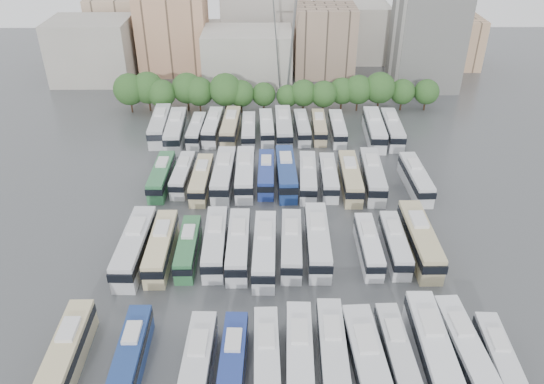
{
  "coord_description": "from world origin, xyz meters",
  "views": [
    {
      "loc": [
        -1.24,
        -60.01,
        43.0
      ],
      "look_at": [
        -0.81,
        5.3,
        3.0
      ],
      "focal_mm": 35.0,
      "sensor_mm": 36.0,
      "label": 1
    }
  ],
  "objects_px": {
    "bus_r0_s2": "(131,354)",
    "bus_r1_s4": "(215,242)",
    "bus_r2_s4": "(224,174)",
    "bus_r3_s0": "(160,125)",
    "bus_r0_s10": "(396,351)",
    "bus_r0_s11": "(432,348)",
    "bus_r3_s12": "(374,129)",
    "bus_r1_s1": "(135,246)",
    "bus_r1_s12": "(420,239)",
    "bus_r2_s1": "(162,176)",
    "bus_r3_s1": "(176,130)",
    "bus_r2_s6": "(266,173)",
    "bus_r0_s0": "(67,353)",
    "bus_r0_s12": "(463,347)",
    "bus_r1_s6": "(265,249)",
    "bus_r0_s7": "(299,355)",
    "bus_r3_s4": "(231,127)",
    "bus_r2_s9": "(329,177)",
    "apartment_tower": "(428,28)",
    "bus_r2_s13": "(416,178)",
    "bus_r0_s13": "(500,361)",
    "bus_r3_s6": "(266,127)",
    "bus_r0_s9": "(368,366)",
    "bus_r1_s8": "(318,240)",
    "bus_r2_s5": "(245,173)",
    "bus_r1_s7": "(291,244)",
    "bus_r2_s7": "(286,173)",
    "bus_r3_s9": "(319,127)",
    "electricity_pylon": "(285,10)",
    "bus_r2_s2": "(183,174)",
    "bus_r2_s11": "(372,175)",
    "bus_r0_s5": "(233,362)",
    "bus_r1_s10": "(369,245)",
    "bus_r2_s10": "(350,177)",
    "bus_r3_s7": "(284,127)",
    "bus_r3_s2": "(196,130)",
    "bus_r3_s5": "(249,130)",
    "bus_r3_s13": "(392,129)",
    "bus_r2_s3": "(202,179)",
    "bus_r0_s4": "(197,367)",
    "bus_r1_s2": "(161,246)"
  },
  "relations": [
    {
      "from": "bus_r1_s12",
      "to": "bus_r2_s7",
      "type": "relative_size",
      "value": 1.03
    },
    {
      "from": "bus_r0_s11",
      "to": "bus_r1_s12",
      "type": "height_order",
      "value": "bus_r1_s12"
    },
    {
      "from": "bus_r2_s11",
      "to": "bus_r3_s7",
      "type": "bearing_deg",
      "value": 129.27
    },
    {
      "from": "bus_r0_s7",
      "to": "bus_r3_s4",
      "type": "height_order",
      "value": "bus_r3_s4"
    },
    {
      "from": "apartment_tower",
      "to": "bus_r2_s13",
      "type": "xyz_separation_m",
      "value": [
        -12.44,
        -46.88,
        -11.12
      ]
    },
    {
      "from": "bus_r2_s6",
      "to": "bus_r1_s7",
      "type": "bearing_deg",
      "value": -79.41
    },
    {
      "from": "bus_r0_s2",
      "to": "bus_r1_s4",
      "type": "bearing_deg",
      "value": 69.15
    },
    {
      "from": "bus_r2_s2",
      "to": "bus_r3_s13",
      "type": "height_order",
      "value": "bus_r3_s13"
    },
    {
      "from": "bus_r1_s1",
      "to": "bus_r1_s4",
      "type": "distance_m",
      "value": 10.14
    },
    {
      "from": "bus_r1_s10",
      "to": "bus_r0_s12",
      "type": "bearing_deg",
      "value": -68.49
    },
    {
      "from": "bus_r2_s6",
      "to": "bus_r0_s0",
      "type": "bearing_deg",
      "value": -117.82
    },
    {
      "from": "bus_r1_s12",
      "to": "bus_r2_s10",
      "type": "bearing_deg",
      "value": 112.16
    },
    {
      "from": "bus_r1_s4",
      "to": "bus_r3_s1",
      "type": "height_order",
      "value": "bus_r3_s1"
    },
    {
      "from": "bus_r1_s6",
      "to": "bus_r2_s6",
      "type": "height_order",
      "value": "bus_r1_s6"
    },
    {
      "from": "bus_r2_s3",
      "to": "bus_r3_s6",
      "type": "distance_m",
      "value": 21.86
    },
    {
      "from": "bus_r0_s10",
      "to": "bus_r3_s7",
      "type": "bearing_deg",
      "value": 99.23
    },
    {
      "from": "bus_r2_s13",
      "to": "bus_r0_s9",
      "type": "bearing_deg",
      "value": -111.88
    },
    {
      "from": "bus_r0_s2",
      "to": "bus_r0_s9",
      "type": "relative_size",
      "value": 0.82
    },
    {
      "from": "bus_r2_s4",
      "to": "bus_r3_s0",
      "type": "height_order",
      "value": "bus_r3_s0"
    },
    {
      "from": "bus_r0_s10",
      "to": "bus_r3_s12",
      "type": "height_order",
      "value": "bus_r3_s12"
    },
    {
      "from": "bus_r3_s2",
      "to": "bus_r3_s5",
      "type": "xyz_separation_m",
      "value": [
        9.68,
        -0.11,
        0.03
      ]
    },
    {
      "from": "bus_r3_s6",
      "to": "bus_r3_s9",
      "type": "relative_size",
      "value": 1.03
    },
    {
      "from": "bus_r0_s5",
      "to": "apartment_tower",
      "type": "bearing_deg",
      "value": 66.44
    },
    {
      "from": "bus_r2_s6",
      "to": "bus_r0_s2",
      "type": "bearing_deg",
      "value": -109.5
    },
    {
      "from": "bus_r2_s5",
      "to": "electricity_pylon",
      "type": "bearing_deg",
      "value": 78.94
    },
    {
      "from": "bus_r2_s4",
      "to": "bus_r2_s9",
      "type": "bearing_deg",
      "value": 0.76
    },
    {
      "from": "bus_r1_s12",
      "to": "bus_r2_s11",
      "type": "distance_m",
      "value": 17.16
    },
    {
      "from": "bus_r0_s4",
      "to": "bus_r1_s2",
      "type": "height_order",
      "value": "bus_r1_s2"
    },
    {
      "from": "bus_r1_s12",
      "to": "bus_r2_s7",
      "type": "height_order",
      "value": "bus_r1_s12"
    },
    {
      "from": "bus_r0_s13",
      "to": "bus_r2_s5",
      "type": "xyz_separation_m",
      "value": [
        -26.36,
        37.21,
        0.3
      ]
    },
    {
      "from": "bus_r2_s7",
      "to": "bus_r2_s9",
      "type": "relative_size",
      "value": 1.17
    },
    {
      "from": "bus_r1_s4",
      "to": "bus_r2_s3",
      "type": "bearing_deg",
      "value": 101.08
    },
    {
      "from": "bus_r2_s2",
      "to": "bus_r3_s2",
      "type": "distance_m",
      "value": 16.53
    },
    {
      "from": "bus_r0_s12",
      "to": "bus_r1_s6",
      "type": "distance_m",
      "value": 25.69
    },
    {
      "from": "bus_r1_s12",
      "to": "bus_r3_s4",
      "type": "xyz_separation_m",
      "value": [
        -26.54,
        35.41,
        -0.15
      ]
    },
    {
      "from": "bus_r1_s12",
      "to": "bus_r2_s5",
      "type": "distance_m",
      "value": 29.2
    },
    {
      "from": "bus_r0_s10",
      "to": "bus_r0_s11",
      "type": "height_order",
      "value": "bus_r0_s11"
    },
    {
      "from": "bus_r1_s7",
      "to": "bus_r3_s12",
      "type": "distance_m",
      "value": 38.42
    },
    {
      "from": "bus_r2_s10",
      "to": "bus_r3_s7",
      "type": "distance_m",
      "value": 21.02
    },
    {
      "from": "bus_r2_s2",
      "to": "bus_r3_s4",
      "type": "relative_size",
      "value": 0.86
    },
    {
      "from": "bus_r1_s6",
      "to": "bus_r2_s11",
      "type": "xyz_separation_m",
      "value": [
        16.75,
        18.67,
        0.03
      ]
    },
    {
      "from": "bus_r0_s7",
      "to": "bus_r1_s7",
      "type": "bearing_deg",
      "value": 92.15
    },
    {
      "from": "bus_r3_s0",
      "to": "bus_r2_s6",
      "type": "bearing_deg",
      "value": -44.55
    },
    {
      "from": "bus_r1_s6",
      "to": "bus_r2_s4",
      "type": "bearing_deg",
      "value": 110.15
    },
    {
      "from": "bus_r0_s0",
      "to": "bus_r3_s1",
      "type": "height_order",
      "value": "bus_r3_s1"
    },
    {
      "from": "bus_r1_s8",
      "to": "bus_r3_s6",
      "type": "height_order",
      "value": "bus_r1_s8"
    },
    {
      "from": "bus_r2_s1",
      "to": "bus_r3_s1",
      "type": "xyz_separation_m",
      "value": [
        -0.2,
        16.52,
        0.29
      ]
    },
    {
      "from": "bus_r3_s13",
      "to": "bus_r3_s0",
      "type": "bearing_deg",
      "value": 179.84
    },
    {
      "from": "bus_r0_s13",
      "to": "bus_r3_s6",
      "type": "bearing_deg",
      "value": 115.4
    },
    {
      "from": "bus_r0_s13",
      "to": "bus_r1_s1",
      "type": "xyz_separation_m",
      "value": [
        -39.62,
        18.27,
        0.42
      ]
    }
  ]
}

